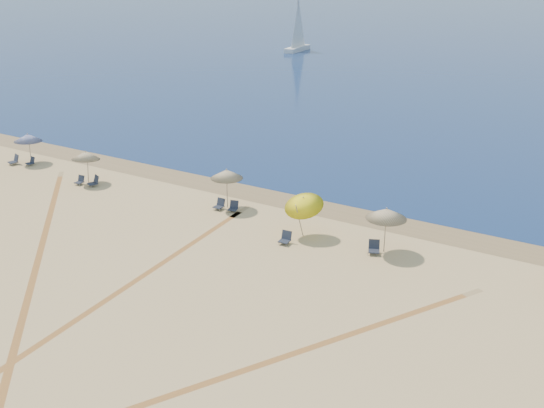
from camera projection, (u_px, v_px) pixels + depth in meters
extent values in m
plane|color=olive|center=(304.00, 203.00, 41.47)|extent=(500.00, 500.00, 0.00)
cylinder|color=gray|center=(30.00, 149.00, 48.93)|extent=(0.05, 0.12, 2.12)
cone|color=silver|center=(28.00, 138.00, 48.57)|extent=(2.06, 2.08, 0.62)
sphere|color=gray|center=(27.00, 134.00, 48.46)|extent=(0.08, 0.08, 0.08)
cylinder|color=gray|center=(88.00, 168.00, 44.79)|extent=(0.05, 0.22, 2.13)
cone|color=#FEECCC|center=(86.00, 155.00, 44.40)|extent=(1.93, 1.97, 0.71)
sphere|color=gray|center=(85.00, 151.00, 44.29)|extent=(0.08, 0.08, 0.08)
cylinder|color=gray|center=(227.00, 190.00, 40.33)|extent=(0.05, 0.05, 2.39)
cone|color=#FEECCC|center=(227.00, 174.00, 39.94)|extent=(2.02, 2.02, 0.55)
sphere|color=gray|center=(227.00, 169.00, 39.83)|extent=(0.08, 0.08, 0.08)
cylinder|color=gray|center=(299.00, 221.00, 36.02)|extent=(0.05, 0.98, 2.21)
cone|color=yellow|center=(303.00, 202.00, 35.99)|extent=(2.21, 2.25, 1.37)
sphere|color=gray|center=(303.00, 197.00, 35.88)|extent=(0.08, 0.08, 0.08)
cylinder|color=gray|center=(385.00, 232.00, 34.40)|extent=(0.05, 0.05, 2.37)
cone|color=#FEECCC|center=(386.00, 214.00, 34.02)|extent=(2.17, 2.17, 0.55)
sphere|color=gray|center=(387.00, 208.00, 33.91)|extent=(0.08, 0.08, 0.08)
cube|color=#1B212E|center=(13.00, 162.00, 48.79)|extent=(0.76, 0.76, 0.06)
cube|color=#1B212E|center=(16.00, 158.00, 48.88)|extent=(0.65, 0.39, 0.54)
cylinder|color=#A5A5AD|center=(9.00, 163.00, 48.81)|extent=(0.03, 0.03, 0.20)
cylinder|color=#A5A5AD|center=(12.00, 165.00, 48.48)|extent=(0.03, 0.03, 0.20)
cube|color=#1B212E|center=(30.00, 163.00, 48.62)|extent=(0.60, 0.60, 0.05)
cube|color=#1B212E|center=(32.00, 160.00, 48.71)|extent=(0.54, 0.29, 0.46)
cylinder|color=#A5A5AD|center=(26.00, 164.00, 48.63)|extent=(0.02, 0.02, 0.17)
cylinder|color=#A5A5AD|center=(29.00, 166.00, 48.37)|extent=(0.02, 0.02, 0.17)
cube|color=#1B212E|center=(79.00, 182.00, 44.66)|extent=(0.53, 0.53, 0.05)
cube|color=#1B212E|center=(81.00, 178.00, 44.78)|extent=(0.51, 0.21, 0.45)
cylinder|color=#A5A5AD|center=(75.00, 184.00, 44.63)|extent=(0.02, 0.02, 0.16)
cylinder|color=#A5A5AD|center=(79.00, 185.00, 44.45)|extent=(0.02, 0.02, 0.16)
cube|color=#1B212E|center=(93.00, 184.00, 44.33)|extent=(0.79, 0.79, 0.05)
cube|color=#1B212E|center=(96.00, 179.00, 44.40)|extent=(0.64, 0.44, 0.54)
cylinder|color=#A5A5AD|center=(89.00, 185.00, 44.38)|extent=(0.03, 0.03, 0.20)
cylinder|color=#A5A5AD|center=(92.00, 187.00, 44.02)|extent=(0.03, 0.03, 0.20)
cube|color=#1B212E|center=(218.00, 207.00, 40.40)|extent=(0.57, 0.57, 0.05)
cube|color=#1B212E|center=(221.00, 202.00, 40.52)|extent=(0.56, 0.22, 0.49)
cylinder|color=#A5A5AD|center=(214.00, 209.00, 40.38)|extent=(0.02, 0.02, 0.18)
cylinder|color=#A5A5AD|center=(219.00, 210.00, 40.16)|extent=(0.02, 0.02, 0.18)
cube|color=#1B212E|center=(233.00, 209.00, 40.05)|extent=(0.65, 0.65, 0.05)
cube|color=#1B212E|center=(234.00, 204.00, 40.20)|extent=(0.57, 0.32, 0.48)
cylinder|color=#A5A5AD|center=(228.00, 211.00, 39.99)|extent=(0.02, 0.02, 0.18)
cylinder|color=#A5A5AD|center=(234.00, 212.00, 39.87)|extent=(0.02, 0.02, 0.18)
cube|color=#1B212E|center=(284.00, 241.00, 35.68)|extent=(0.61, 0.61, 0.05)
cube|color=#1B212E|center=(287.00, 235.00, 35.82)|extent=(0.58, 0.25, 0.51)
cylinder|color=#A5A5AD|center=(279.00, 243.00, 35.64)|extent=(0.02, 0.02, 0.19)
cylinder|color=#A5A5AD|center=(286.00, 245.00, 35.45)|extent=(0.02, 0.02, 0.19)
cube|color=#1B212E|center=(374.00, 251.00, 34.51)|extent=(0.77, 0.77, 0.05)
cube|color=#1B212E|center=(374.00, 244.00, 34.68)|extent=(0.62, 0.43, 0.52)
cylinder|color=#A5A5AD|center=(368.00, 254.00, 34.40)|extent=(0.03, 0.03, 0.19)
cylinder|color=#A5A5AD|center=(377.00, 254.00, 34.35)|extent=(0.03, 0.03, 0.19)
cube|color=white|center=(297.00, 49.00, 102.69)|extent=(1.91, 6.35, 0.68)
cylinder|color=gray|center=(298.00, 20.00, 101.06)|extent=(0.14, 0.14, 9.13)
plane|color=tan|center=(78.00, 319.00, 28.55)|extent=(29.52, 29.52, 0.00)
plane|color=tan|center=(96.00, 307.00, 29.45)|extent=(29.52, 29.52, 0.00)
plane|color=tan|center=(188.00, 390.00, 23.96)|extent=(38.10, 38.10, 0.00)
plane|color=tan|center=(215.00, 380.00, 24.46)|extent=(38.10, 38.10, 0.00)
plane|color=tan|center=(37.00, 263.00, 33.58)|extent=(39.58, 39.58, 0.00)
plane|color=tan|center=(40.00, 254.00, 34.58)|extent=(39.58, 39.58, 0.00)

